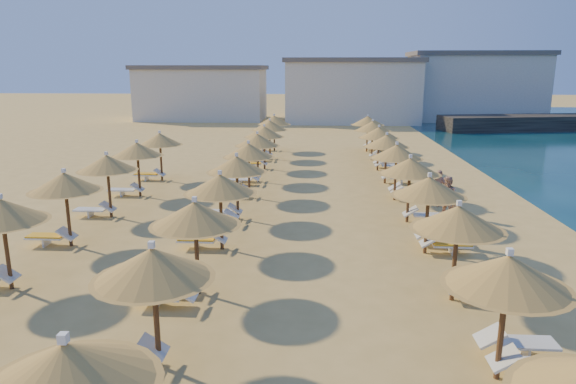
# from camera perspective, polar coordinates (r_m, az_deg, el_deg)

# --- Properties ---
(ground) EXTENTS (220.00, 220.00, 0.00)m
(ground) POSITION_cam_1_polar(r_m,az_deg,el_deg) (17.40, 3.46, -7.34)
(ground) COLOR #DDB361
(ground) RESTS_ON ground
(hotel_blocks) EXTENTS (48.58, 11.68, 8.10)m
(hotel_blocks) POSITION_cam_1_polar(r_m,az_deg,el_deg) (62.96, 7.12, 11.25)
(hotel_blocks) COLOR silver
(hotel_blocks) RESTS_ON ground
(parasol_row_east) EXTENTS (2.54, 39.28, 2.83)m
(parasol_row_east) POSITION_cam_1_polar(r_m,az_deg,el_deg) (21.32, 13.40, 2.68)
(parasol_row_east) COLOR brown
(parasol_row_east) RESTS_ON ground
(parasol_row_west) EXTENTS (2.54, 39.28, 2.83)m
(parasol_row_west) POSITION_cam_1_polar(r_m,az_deg,el_deg) (21.25, -5.71, 2.95)
(parasol_row_west) COLOR brown
(parasol_row_west) RESTS_ON ground
(parasol_row_inland) EXTENTS (2.54, 20.91, 2.83)m
(parasol_row_inland) POSITION_cam_1_polar(r_m,az_deg,el_deg) (21.10, -21.35, 2.00)
(parasol_row_inland) COLOR brown
(parasol_row_inland) RESTS_ON ground
(loungers) EXTENTS (15.66, 38.24, 0.66)m
(loungers) POSITION_cam_1_polar(r_m,az_deg,el_deg) (21.18, -0.12, -2.48)
(loungers) COLOR white
(loungers) RESTS_ON ground
(beachgoer_b) EXTENTS (1.07, 1.09, 1.77)m
(beachgoer_b) POSITION_cam_1_polar(r_m,az_deg,el_deg) (22.76, 17.33, -0.55)
(beachgoer_b) COLOR tan
(beachgoer_b) RESTS_ON ground
(beachgoer_a) EXTENTS (0.58, 0.71, 1.68)m
(beachgoer_a) POSITION_cam_1_polar(r_m,az_deg,el_deg) (19.15, 17.88, -3.36)
(beachgoer_a) COLOR tan
(beachgoer_a) RESTS_ON ground
(beachgoer_c) EXTENTS (0.95, 1.01, 1.67)m
(beachgoer_c) POSITION_cam_1_polar(r_m,az_deg,el_deg) (24.66, 16.38, 0.46)
(beachgoer_c) COLOR tan
(beachgoer_c) RESTS_ON ground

